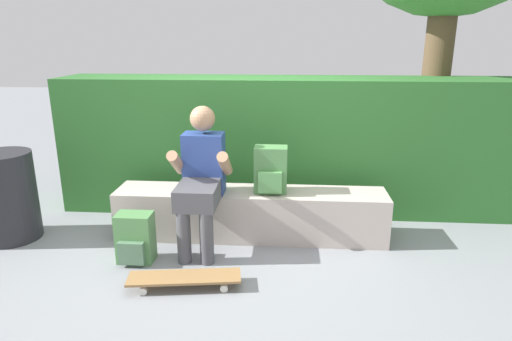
% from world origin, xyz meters
% --- Properties ---
extents(ground_plane, '(24.00, 24.00, 0.00)m').
position_xyz_m(ground_plane, '(0.00, 0.00, 0.00)').
color(ground_plane, gray).
extents(bench_main, '(2.37, 0.41, 0.43)m').
position_xyz_m(bench_main, '(0.00, 0.28, 0.21)').
color(bench_main, '#B6A99E').
rests_on(bench_main, ground).
extents(person_skater, '(0.49, 0.62, 1.18)m').
position_xyz_m(person_skater, '(-0.39, 0.07, 0.63)').
color(person_skater, '#2D4793').
rests_on(person_skater, ground).
extents(skateboard_near_person, '(0.82, 0.31, 0.09)m').
position_xyz_m(skateboard_near_person, '(-0.40, -0.61, 0.07)').
color(skateboard_near_person, olive).
rests_on(skateboard_near_person, ground).
extents(backpack_on_bench, '(0.28, 0.23, 0.40)m').
position_xyz_m(backpack_on_bench, '(0.18, 0.27, 0.62)').
color(backpack_on_bench, '#51894C').
rests_on(backpack_on_bench, bench_main).
extents(backpack_on_ground, '(0.28, 0.23, 0.40)m').
position_xyz_m(backpack_on_ground, '(-0.87, -0.25, 0.19)').
color(backpack_on_ground, '#51894C').
rests_on(backpack_on_ground, ground).
extents(hedge_row, '(4.51, 0.68, 1.34)m').
position_xyz_m(hedge_row, '(0.30, 1.05, 0.67)').
color(hedge_row, '#2A6328').
rests_on(hedge_row, ground).
extents(trash_bin, '(0.50, 0.50, 0.78)m').
position_xyz_m(trash_bin, '(-2.11, 0.09, 0.39)').
color(trash_bin, '#232328').
rests_on(trash_bin, ground).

